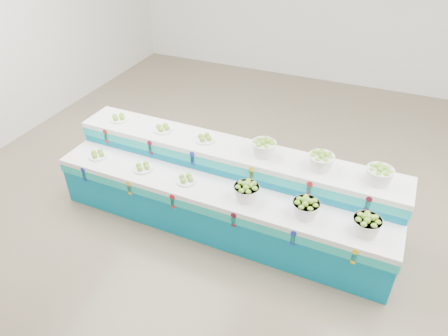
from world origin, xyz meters
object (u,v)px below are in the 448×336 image
Objects in this scene: basket_lower_left at (246,191)px; plate_upper_mid at (163,128)px; basket_upper_right at (379,174)px; display_stand at (224,190)px.

plate_upper_mid is (-1.46, 0.59, 0.23)m from basket_lower_left.
plate_upper_mid is at bearing 178.69° from basket_upper_right.
display_stand is 1.95m from basket_upper_right.
basket_upper_right is (1.83, 0.24, 0.62)m from display_stand.
plate_upper_mid reaches higher than display_stand.
basket_upper_right reaches higher than plate_upper_mid.
display_stand is 1.23m from plate_upper_mid.
display_stand is 0.60m from basket_lower_left.
plate_upper_mid is at bearing 165.20° from display_stand.
plate_upper_mid reaches higher than basket_lower_left.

